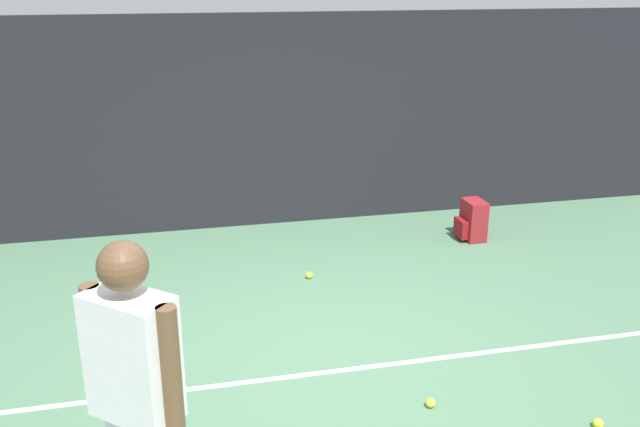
{
  "coord_description": "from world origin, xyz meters",
  "views": [
    {
      "loc": [
        -1.1,
        -4.47,
        2.76
      ],
      "look_at": [
        0.0,
        0.4,
        1.0
      ],
      "focal_mm": 38.56,
      "sensor_mm": 36.0,
      "label": 1
    }
  ],
  "objects_px": {
    "backpack": "(472,221)",
    "tennis_player": "(136,392)",
    "tennis_ball_mid_court": "(598,423)",
    "tennis_ball_by_fence": "(309,275)",
    "tennis_ball_near_player": "(430,403)"
  },
  "relations": [
    {
      "from": "backpack",
      "to": "tennis_ball_by_fence",
      "type": "relative_size",
      "value": 6.67
    },
    {
      "from": "tennis_player",
      "to": "backpack",
      "type": "bearing_deg",
      "value": 88.81
    },
    {
      "from": "tennis_player",
      "to": "tennis_ball_mid_court",
      "type": "xyz_separation_m",
      "value": [
        2.78,
        0.44,
        -0.93
      ]
    },
    {
      "from": "tennis_ball_by_fence",
      "to": "tennis_ball_mid_court",
      "type": "height_order",
      "value": "same"
    },
    {
      "from": "tennis_ball_mid_court",
      "to": "backpack",
      "type": "bearing_deg",
      "value": 79.56
    },
    {
      "from": "tennis_player",
      "to": "backpack",
      "type": "distance_m",
      "value": 5.05
    },
    {
      "from": "backpack",
      "to": "tennis_player",
      "type": "bearing_deg",
      "value": -44.39
    },
    {
      "from": "backpack",
      "to": "tennis_ball_near_player",
      "type": "distance_m",
      "value": 3.21
    },
    {
      "from": "backpack",
      "to": "tennis_ball_mid_court",
      "type": "height_order",
      "value": "backpack"
    },
    {
      "from": "tennis_player",
      "to": "tennis_ball_by_fence",
      "type": "xyz_separation_m",
      "value": [
        1.44,
        3.07,
        -0.93
      ]
    },
    {
      "from": "tennis_ball_near_player",
      "to": "tennis_ball_mid_court",
      "type": "relative_size",
      "value": 1.0
    },
    {
      "from": "backpack",
      "to": "tennis_ball_by_fence",
      "type": "height_order",
      "value": "backpack"
    },
    {
      "from": "tennis_player",
      "to": "backpack",
      "type": "height_order",
      "value": "tennis_player"
    },
    {
      "from": "tennis_player",
      "to": "tennis_ball_near_player",
      "type": "distance_m",
      "value": 2.22
    },
    {
      "from": "tennis_ball_near_player",
      "to": "tennis_ball_mid_court",
      "type": "distance_m",
      "value": 1.06
    }
  ]
}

